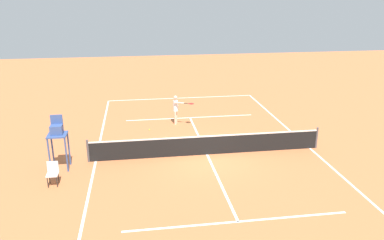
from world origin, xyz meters
TOP-DOWN VIEW (x-y plane):
  - ground_plane at (0.00, 0.00)m, footprint 60.00×60.00m
  - court_lines at (0.00, 0.00)m, footprint 10.48×20.63m
  - tennis_net at (0.00, 0.00)m, footprint 11.08×0.10m
  - player_serving at (0.95, -4.59)m, footprint 1.17×0.95m
  - tennis_ball at (2.57, -3.78)m, footprint 0.07×0.07m
  - umpire_chair at (6.62, 0.50)m, footprint 0.80×0.80m
  - courtside_chair_near at (6.65, 1.99)m, footprint 0.44×0.46m

SIDE VIEW (x-z plane):
  - ground_plane at x=0.00m, z-range 0.00..0.00m
  - court_lines at x=0.00m, z-range 0.00..0.01m
  - tennis_ball at x=2.57m, z-range 0.00..0.07m
  - tennis_net at x=0.00m, z-range -0.04..1.03m
  - courtside_chair_near at x=6.65m, z-range 0.06..1.01m
  - player_serving at x=0.95m, z-range 0.16..1.88m
  - umpire_chair at x=6.62m, z-range 0.40..2.81m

